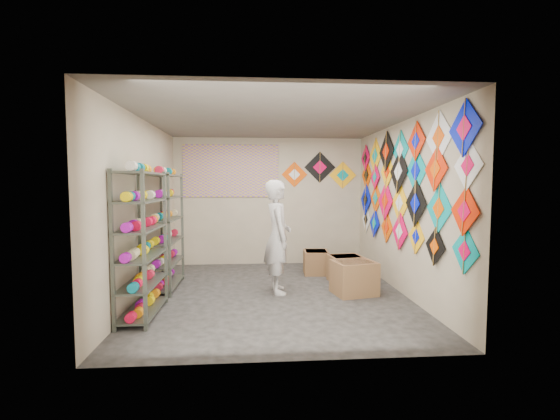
{
  "coord_description": "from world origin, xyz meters",
  "views": [
    {
      "loc": [
        -0.34,
        -5.76,
        1.72
      ],
      "look_at": [
        0.1,
        0.3,
        1.3
      ],
      "focal_mm": 24.0,
      "sensor_mm": 36.0,
      "label": 1
    }
  ],
  "objects": [
    {
      "name": "poster",
      "position": [
        -0.8,
        2.23,
        2.0
      ],
      "size": [
        2.0,
        0.01,
        1.1
      ],
      "primitive_type": "cube",
      "color": "#7C4AA2",
      "rests_on": "room_walls"
    },
    {
      "name": "carton_b",
      "position": [
        1.29,
        0.65,
        0.23
      ],
      "size": [
        0.61,
        0.52,
        0.46
      ],
      "primitive_type": "cube",
      "rotation": [
        0.0,
        0.0,
        0.11
      ],
      "color": "brown",
      "rests_on": "ground"
    },
    {
      "name": "ground",
      "position": [
        0.0,
        0.0,
        0.0
      ],
      "size": [
        4.5,
        4.5,
        0.0
      ],
      "primitive_type": "plane",
      "color": "black"
    },
    {
      "name": "carton_a",
      "position": [
        1.23,
        -0.1,
        0.26
      ],
      "size": [
        0.71,
        0.63,
        0.52
      ],
      "primitive_type": "cube",
      "rotation": [
        0.0,
        0.0,
        0.2
      ],
      "color": "brown",
      "rests_on": "ground"
    },
    {
      "name": "carton_c",
      "position": [
        0.86,
        1.28,
        0.22
      ],
      "size": [
        0.5,
        0.54,
        0.44
      ],
      "primitive_type": "cube",
      "rotation": [
        0.0,
        0.0,
        -0.07
      ],
      "color": "brown",
      "rests_on": "ground"
    },
    {
      "name": "kite_wall_display",
      "position": [
        1.98,
        0.02,
        1.7
      ],
      "size": [
        0.06,
        4.22,
        1.99
      ],
      "color": "#018F91",
      "rests_on": "room_walls"
    },
    {
      "name": "shelf_rack_front",
      "position": [
        -1.78,
        -0.85,
        0.95
      ],
      "size": [
        0.4,
        1.1,
        1.9
      ],
      "primitive_type": "cube",
      "color": "#4C5147",
      "rests_on": "ground"
    },
    {
      "name": "shopkeeper",
      "position": [
        0.05,
        0.09,
        0.89
      ],
      "size": [
        0.75,
        0.57,
        1.79
      ],
      "primitive_type": "imported",
      "rotation": [
        0.0,
        0.0,
        1.68
      ],
      "color": "#BDB2AA",
      "rests_on": "ground"
    },
    {
      "name": "room_walls",
      "position": [
        0.0,
        0.0,
        1.64
      ],
      "size": [
        4.5,
        4.5,
        4.5
      ],
      "color": "tan",
      "rests_on": "ground"
    },
    {
      "name": "string_spools",
      "position": [
        -1.78,
        -0.2,
        1.05
      ],
      "size": [
        0.12,
        2.36,
        0.12
      ],
      "color": "red",
      "rests_on": "ground"
    },
    {
      "name": "shelf_rack_back",
      "position": [
        -1.78,
        0.45,
        0.95
      ],
      "size": [
        0.4,
        1.1,
        1.9
      ],
      "primitive_type": "cube",
      "color": "#4C5147",
      "rests_on": "ground"
    },
    {
      "name": "back_wall_kites",
      "position": [
        1.11,
        2.24,
        1.99
      ],
      "size": [
        1.62,
        0.02,
        0.8
      ],
      "color": "#EB4A00",
      "rests_on": "room_walls"
    }
  ]
}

